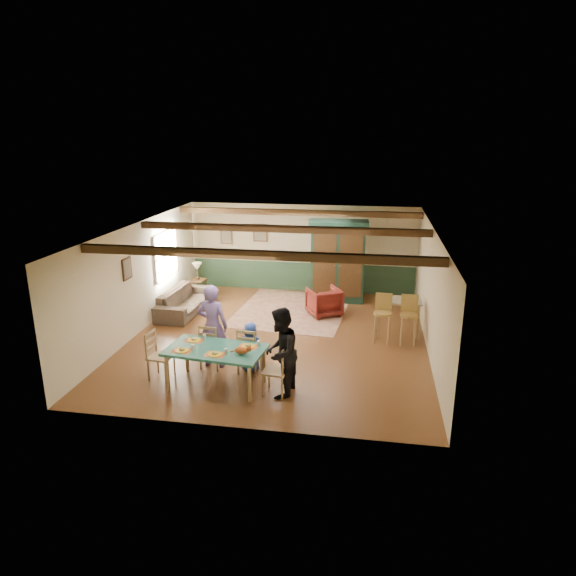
% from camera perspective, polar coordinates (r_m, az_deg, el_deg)
% --- Properties ---
extents(floor, '(8.00, 8.00, 0.00)m').
position_cam_1_polar(floor, '(12.53, -1.05, -5.57)').
color(floor, '#522D17').
rests_on(floor, ground).
extents(wall_back, '(7.00, 0.02, 2.70)m').
position_cam_1_polar(wall_back, '(15.90, 1.55, 4.42)').
color(wall_back, beige).
rests_on(wall_back, floor).
extents(wall_left, '(0.02, 8.00, 2.70)m').
position_cam_1_polar(wall_left, '(13.15, -16.26, 1.06)').
color(wall_left, beige).
rests_on(wall_left, floor).
extents(wall_right, '(0.02, 8.00, 2.70)m').
position_cam_1_polar(wall_right, '(11.96, 15.63, -0.44)').
color(wall_right, beige).
rests_on(wall_right, floor).
extents(ceiling, '(7.00, 8.00, 0.02)m').
position_cam_1_polar(ceiling, '(11.76, -1.12, 6.67)').
color(ceiling, silver).
rests_on(ceiling, wall_back).
extents(wainscot_back, '(6.95, 0.03, 0.90)m').
position_cam_1_polar(wainscot_back, '(16.10, 1.52, 1.28)').
color(wainscot_back, '#1E3723').
rests_on(wainscot_back, floor).
extents(ceiling_beam_front, '(6.95, 0.16, 0.16)m').
position_cam_1_polar(ceiling_beam_front, '(9.57, -3.65, 3.71)').
color(ceiling_beam_front, '#301E0D').
rests_on(ceiling_beam_front, ceiling).
extents(ceiling_beam_mid, '(6.95, 0.16, 0.16)m').
position_cam_1_polar(ceiling_beam_mid, '(12.16, -0.77, 6.59)').
color(ceiling_beam_mid, '#301E0D').
rests_on(ceiling_beam_mid, ceiling).
extents(ceiling_beam_back, '(6.95, 0.16, 0.16)m').
position_cam_1_polar(ceiling_beam_back, '(14.69, 1.05, 8.39)').
color(ceiling_beam_back, '#301E0D').
rests_on(ceiling_beam_back, ceiling).
extents(window_left, '(0.06, 1.60, 1.30)m').
position_cam_1_polar(window_left, '(14.59, -13.39, 3.62)').
color(window_left, white).
rests_on(window_left, wall_left).
extents(picture_left_wall, '(0.04, 0.42, 0.52)m').
position_cam_1_polar(picture_left_wall, '(12.52, -17.44, 2.07)').
color(picture_left_wall, gray).
rests_on(picture_left_wall, wall_left).
extents(picture_back_a, '(0.45, 0.04, 0.55)m').
position_cam_1_polar(picture_back_a, '(16.01, -3.09, 6.13)').
color(picture_back_a, gray).
rests_on(picture_back_a, wall_back).
extents(picture_back_b, '(0.38, 0.04, 0.48)m').
position_cam_1_polar(picture_back_b, '(16.31, -6.88, 5.70)').
color(picture_back_b, gray).
rests_on(picture_back_b, wall_back).
extents(dining_table, '(1.99, 1.24, 0.79)m').
position_cam_1_polar(dining_table, '(10.23, -7.97, -8.73)').
color(dining_table, '#1D5E4E').
rests_on(dining_table, floor).
extents(dining_chair_far_left, '(0.49, 0.50, 1.00)m').
position_cam_1_polar(dining_chair_far_left, '(10.97, -8.45, -6.32)').
color(dining_chair_far_left, '#9B794D').
rests_on(dining_chair_far_left, floor).
extents(dining_chair_far_right, '(0.49, 0.50, 1.00)m').
position_cam_1_polar(dining_chair_far_right, '(10.68, -4.31, -6.85)').
color(dining_chair_far_right, '#9B794D').
rests_on(dining_chair_far_right, floor).
extents(dining_chair_end_left, '(0.50, 0.49, 1.00)m').
position_cam_1_polar(dining_chair_end_left, '(10.69, -13.98, -7.30)').
color(dining_chair_end_left, '#9B794D').
rests_on(dining_chair_end_left, floor).
extents(dining_chair_end_right, '(0.50, 0.49, 1.00)m').
position_cam_1_polar(dining_chair_end_right, '(9.80, -1.43, -9.08)').
color(dining_chair_end_right, '#9B794D').
rests_on(dining_chair_end_right, floor).
extents(person_man, '(0.70, 0.50, 1.81)m').
position_cam_1_polar(person_man, '(10.89, -8.37, -4.19)').
color(person_man, '#785C9F').
rests_on(person_man, floor).
extents(person_woman, '(0.74, 0.90, 1.73)m').
position_cam_1_polar(person_woman, '(9.62, -0.84, -7.19)').
color(person_woman, black).
rests_on(person_woman, floor).
extents(person_child, '(0.55, 0.39, 1.05)m').
position_cam_1_polar(person_child, '(10.74, -4.16, -6.53)').
color(person_child, '#2949A5').
rests_on(person_child, floor).
extents(cat, '(0.39, 0.19, 0.19)m').
position_cam_1_polar(cat, '(9.74, -5.19, -6.85)').
color(cat, '#BB5021').
rests_on(cat, dining_table).
extents(place_setting_near_left, '(0.45, 0.36, 0.11)m').
position_cam_1_polar(place_setting_near_left, '(10.06, -11.70, -6.57)').
color(place_setting_near_left, yellow).
rests_on(place_setting_near_left, dining_table).
extents(place_setting_near_center, '(0.45, 0.36, 0.11)m').
position_cam_1_polar(place_setting_near_center, '(9.79, -8.11, -7.08)').
color(place_setting_near_center, yellow).
rests_on(place_setting_near_center, dining_table).
extents(place_setting_far_left, '(0.45, 0.36, 0.11)m').
position_cam_1_polar(place_setting_far_left, '(10.49, -10.41, -5.50)').
color(place_setting_far_left, yellow).
rests_on(place_setting_far_left, dining_table).
extents(place_setting_far_right, '(0.45, 0.36, 0.11)m').
position_cam_1_polar(place_setting_far_right, '(10.07, -4.45, -6.25)').
color(place_setting_far_right, yellow).
rests_on(place_setting_far_right, dining_table).
extents(area_rug, '(3.18, 3.69, 0.01)m').
position_cam_1_polar(area_rug, '(14.40, 0.44, -2.48)').
color(area_rug, tan).
rests_on(area_rug, floor).
extents(armoire, '(1.74, 0.80, 2.39)m').
position_cam_1_polar(armoire, '(14.97, 5.52, 2.95)').
color(armoire, '#122E22').
rests_on(armoire, floor).
extents(armchair, '(1.11, 1.12, 0.76)m').
position_cam_1_polar(armchair, '(13.97, 4.04, -1.53)').
color(armchair, '#420D0D').
rests_on(armchair, floor).
extents(sofa, '(0.98, 2.31, 0.66)m').
position_cam_1_polar(sofa, '(14.45, -11.40, -1.40)').
color(sofa, '#3B3025').
rests_on(sofa, floor).
extents(end_table, '(0.50, 0.50, 0.56)m').
position_cam_1_polar(end_table, '(15.70, -9.96, -0.03)').
color(end_table, '#301E0D').
rests_on(end_table, floor).
extents(table_lamp, '(0.30, 0.30, 0.51)m').
position_cam_1_polar(table_lamp, '(15.56, -10.06, 1.86)').
color(table_lamp, '#C9BA82').
rests_on(table_lamp, end_table).
extents(counter_table, '(1.10, 0.67, 0.90)m').
position_cam_1_polar(counter_table, '(12.88, 12.07, -3.17)').
color(counter_table, '#AFA888').
rests_on(counter_table, floor).
extents(bar_stool_left, '(0.44, 0.48, 1.16)m').
position_cam_1_polar(bar_stool_left, '(12.29, 10.45, -3.41)').
color(bar_stool_left, '#A0823E').
rests_on(bar_stool_left, floor).
extents(bar_stool_right, '(0.43, 0.47, 1.16)m').
position_cam_1_polar(bar_stool_right, '(12.31, 13.26, -3.55)').
color(bar_stool_right, '#A0823E').
rests_on(bar_stool_right, floor).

